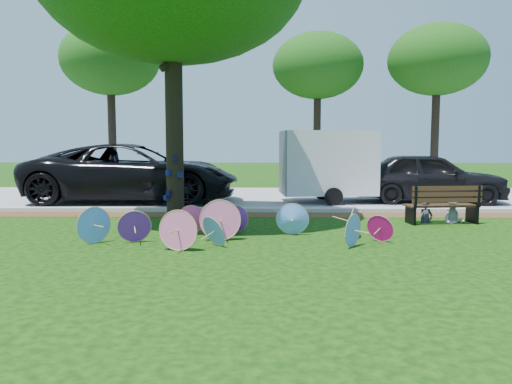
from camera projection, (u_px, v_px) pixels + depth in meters
The scene contains 12 objects.
ground at pixel (228, 248), 9.66m from camera, with size 90.00×90.00×0.00m, color black.
mulch_strip at pixel (240, 215), 14.13m from camera, with size 90.00×1.00×0.01m, color #472D16.
curb at pixel (241, 210), 14.83m from camera, with size 90.00×0.30×0.12m, color #B7B5AD.
street at pixel (246, 197), 18.96m from camera, with size 90.00×8.00×0.01m, color gray.
parasol_pile at pixel (229, 223), 10.43m from camera, with size 6.48×2.45×0.87m.
black_van at pixel (134, 173), 17.36m from camera, with size 3.34×7.25×2.02m, color black.
dark_pickup at pixel (428, 177), 17.14m from camera, with size 2.04×5.08×1.73m, color black.
cargo_trailer at pixel (328, 163), 17.11m from camera, with size 3.07×1.95×2.75m, color silver.
park_bench at pixel (441, 204), 12.67m from camera, with size 1.84×0.70×0.96m, color black, non-canonical shape.
person_left at pixel (427, 201), 12.72m from camera, with size 0.40×0.27×1.11m, color #36394A.
person_right at pixel (454, 200), 12.70m from camera, with size 0.56×0.44×1.15m, color silver.
bg_trees at pixel (289, 62), 22.97m from camera, with size 19.11×6.42×7.40m.
Camera 1 is at (0.70, -9.50, 2.00)m, focal length 35.00 mm.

